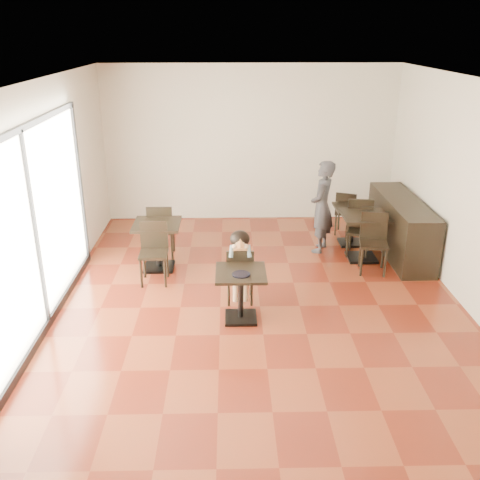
{
  "coord_description": "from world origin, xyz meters",
  "views": [
    {
      "loc": [
        -0.45,
        -6.96,
        3.81
      ],
      "look_at": [
        -0.29,
        0.15,
        1.0
      ],
      "focal_mm": 40.0,
      "sensor_mm": 36.0,
      "label": 1
    }
  ],
  "objects_px": {
    "child_table": "(241,296)",
    "cafe_table_mid": "(363,237)",
    "chair_mid_b": "(374,244)",
    "cafe_table_back": "(352,226)",
    "chair_back_a": "(346,212)",
    "adult_patron": "(322,207)",
    "chair_mid_a": "(359,222)",
    "child_chair": "(240,274)",
    "child": "(240,267)",
    "chair_back_b": "(359,232)",
    "chair_left_a": "(161,230)",
    "cafe_table_left": "(158,246)",
    "chair_left_b": "(154,254)"
  },
  "relations": [
    {
      "from": "child_table",
      "to": "cafe_table_mid",
      "type": "distance_m",
      "value": 3.03
    },
    {
      "from": "chair_mid_b",
      "to": "child_table",
      "type": "bearing_deg",
      "value": -136.13
    },
    {
      "from": "cafe_table_back",
      "to": "chair_back_a",
      "type": "bearing_deg",
      "value": 90.0
    },
    {
      "from": "child_table",
      "to": "chair_mid_b",
      "type": "height_order",
      "value": "chair_mid_b"
    },
    {
      "from": "adult_patron",
      "to": "chair_mid_a",
      "type": "bearing_deg",
      "value": 122.14
    },
    {
      "from": "child_table",
      "to": "child_chair",
      "type": "height_order",
      "value": "child_chair"
    },
    {
      "from": "child_table",
      "to": "chair_mid_b",
      "type": "relative_size",
      "value": 0.74
    },
    {
      "from": "child",
      "to": "child_table",
      "type": "bearing_deg",
      "value": -90.0
    },
    {
      "from": "chair_mid_a",
      "to": "chair_back_b",
      "type": "distance_m",
      "value": 0.39
    },
    {
      "from": "chair_left_a",
      "to": "chair_mid_a",
      "type": "bearing_deg",
      "value": -175.72
    },
    {
      "from": "chair_back_a",
      "to": "chair_back_b",
      "type": "relative_size",
      "value": 1.0
    },
    {
      "from": "chair_mid_a",
      "to": "adult_patron",
      "type": "bearing_deg",
      "value": 20.11
    },
    {
      "from": "adult_patron",
      "to": "chair_back_a",
      "type": "bearing_deg",
      "value": 164.19
    },
    {
      "from": "child",
      "to": "cafe_table_left",
      "type": "xyz_separation_m",
      "value": [
        -1.36,
        1.21,
        -0.15
      ]
    },
    {
      "from": "chair_mid_a",
      "to": "chair_mid_b",
      "type": "bearing_deg",
      "value": 99.57
    },
    {
      "from": "child_table",
      "to": "chair_mid_a",
      "type": "height_order",
      "value": "chair_mid_a"
    },
    {
      "from": "cafe_table_left",
      "to": "chair_left_a",
      "type": "bearing_deg",
      "value": 90.0
    },
    {
      "from": "cafe_table_mid",
      "to": "cafe_table_left",
      "type": "bearing_deg",
      "value": -174.9
    },
    {
      "from": "adult_patron",
      "to": "child_table",
      "type": "bearing_deg",
      "value": -9.75
    },
    {
      "from": "child_chair",
      "to": "cafe_table_mid",
      "type": "distance_m",
      "value": 2.68
    },
    {
      "from": "chair_back_b",
      "to": "child",
      "type": "bearing_deg",
      "value": -120.42
    },
    {
      "from": "adult_patron",
      "to": "cafe_table_left",
      "type": "distance_m",
      "value": 3.0
    },
    {
      "from": "child",
      "to": "chair_back_a",
      "type": "bearing_deg",
      "value": 52.17
    },
    {
      "from": "cafe_table_left",
      "to": "cafe_table_back",
      "type": "relative_size",
      "value": 1.11
    },
    {
      "from": "cafe_table_left",
      "to": "cafe_table_back",
      "type": "bearing_deg",
      "value": 16.33
    },
    {
      "from": "child",
      "to": "chair_mid_a",
      "type": "height_order",
      "value": "child"
    },
    {
      "from": "child_table",
      "to": "cafe_table_left",
      "type": "bearing_deg",
      "value": 127.63
    },
    {
      "from": "chair_left_a",
      "to": "child_chair",
      "type": "bearing_deg",
      "value": 126.86
    },
    {
      "from": "chair_mid_b",
      "to": "chair_mid_a",
      "type": "bearing_deg",
      "value": 99.57
    },
    {
      "from": "child_chair",
      "to": "chair_mid_b",
      "type": "height_order",
      "value": "chair_mid_b"
    },
    {
      "from": "chair_back_a",
      "to": "chair_back_b",
      "type": "distance_m",
      "value": 1.1
    },
    {
      "from": "child_chair",
      "to": "cafe_table_back",
      "type": "distance_m",
      "value": 3.12
    },
    {
      "from": "cafe_table_mid",
      "to": "chair_left_b",
      "type": "xyz_separation_m",
      "value": [
        -3.56,
        -0.87,
        0.08
      ]
    },
    {
      "from": "cafe_table_back",
      "to": "chair_left_a",
      "type": "distance_m",
      "value": 3.56
    },
    {
      "from": "child",
      "to": "cafe_table_back",
      "type": "height_order",
      "value": "child"
    },
    {
      "from": "cafe_table_left",
      "to": "chair_mid_b",
      "type": "xyz_separation_m",
      "value": [
        3.6,
        -0.23,
        0.09
      ]
    },
    {
      "from": "chair_left_b",
      "to": "chair_mid_b",
      "type": "bearing_deg",
      "value": 4.28
    },
    {
      "from": "child_table",
      "to": "chair_back_a",
      "type": "bearing_deg",
      "value": 57.03
    },
    {
      "from": "child",
      "to": "chair_left_b",
      "type": "xyz_separation_m",
      "value": [
        -1.36,
        0.66,
        -0.06
      ]
    },
    {
      "from": "child",
      "to": "chair_left_a",
      "type": "xyz_separation_m",
      "value": [
        -1.36,
        1.76,
        -0.06
      ]
    },
    {
      "from": "cafe_table_mid",
      "to": "cafe_table_back",
      "type": "distance_m",
      "value": 0.72
    },
    {
      "from": "chair_mid_b",
      "to": "chair_left_b",
      "type": "xyz_separation_m",
      "value": [
        -3.6,
        -0.32,
        -0.01
      ]
    },
    {
      "from": "chair_left_a",
      "to": "cafe_table_back",
      "type": "bearing_deg",
      "value": -172.96
    },
    {
      "from": "child_table",
      "to": "adult_patron",
      "type": "relative_size",
      "value": 0.44
    },
    {
      "from": "child_table",
      "to": "cafe_table_mid",
      "type": "bearing_deg",
      "value": 43.35
    },
    {
      "from": "chair_mid_a",
      "to": "chair_left_b",
      "type": "bearing_deg",
      "value": 31.08
    },
    {
      "from": "chair_mid_a",
      "to": "chair_back_b",
      "type": "xyz_separation_m",
      "value": [
        -0.07,
        -0.38,
        -0.06
      ]
    },
    {
      "from": "cafe_table_mid",
      "to": "chair_mid_a",
      "type": "bearing_deg",
      "value": 86.03
    },
    {
      "from": "child_table",
      "to": "cafe_table_left",
      "type": "relative_size",
      "value": 0.9
    },
    {
      "from": "adult_patron",
      "to": "chair_left_a",
      "type": "height_order",
      "value": "adult_patron"
    }
  ]
}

